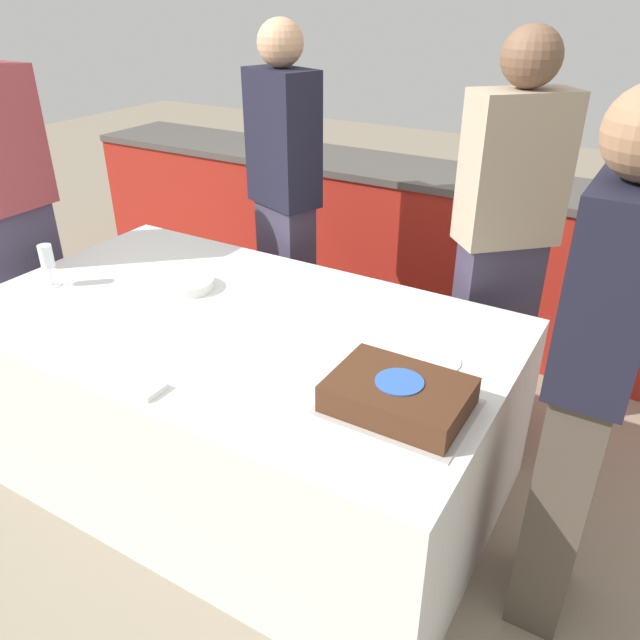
{
  "coord_description": "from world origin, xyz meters",
  "views": [
    {
      "loc": [
        1.33,
        -1.6,
        1.84
      ],
      "look_at": [
        0.38,
        0.0,
        0.83
      ],
      "focal_mm": 35.0,
      "sensor_mm": 36.0,
      "label": 1
    }
  ],
  "objects_px": {
    "plate_stack": "(188,284)",
    "person_standing_back": "(285,204)",
    "cake": "(398,395)",
    "person_cutting_cake": "(503,245)",
    "person_seated_left": "(10,217)",
    "person_seated_right": "(591,383)",
    "wine_glass": "(47,258)"
  },
  "relations": [
    {
      "from": "wine_glass",
      "to": "person_seated_left",
      "type": "bearing_deg",
      "value": 160.59
    },
    {
      "from": "cake",
      "to": "person_seated_left",
      "type": "xyz_separation_m",
      "value": [
        -2.01,
        0.19,
        0.14
      ]
    },
    {
      "from": "person_cutting_cake",
      "to": "person_seated_left",
      "type": "relative_size",
      "value": 0.98
    },
    {
      "from": "cake",
      "to": "person_seated_left",
      "type": "height_order",
      "value": "person_seated_left"
    },
    {
      "from": "wine_glass",
      "to": "person_cutting_cake",
      "type": "relative_size",
      "value": 0.1
    },
    {
      "from": "person_cutting_cake",
      "to": "person_seated_right",
      "type": "bearing_deg",
      "value": 77.44
    },
    {
      "from": "person_seated_left",
      "to": "person_standing_back",
      "type": "relative_size",
      "value": 1.02
    },
    {
      "from": "cake",
      "to": "person_seated_right",
      "type": "relative_size",
      "value": 0.26
    },
    {
      "from": "person_seated_left",
      "to": "person_seated_right",
      "type": "xyz_separation_m",
      "value": [
        2.49,
        0.0,
        -0.04
      ]
    },
    {
      "from": "wine_glass",
      "to": "person_seated_left",
      "type": "xyz_separation_m",
      "value": [
        -0.42,
        0.15,
        0.06
      ]
    },
    {
      "from": "person_seated_right",
      "to": "person_standing_back",
      "type": "height_order",
      "value": "person_standing_back"
    },
    {
      "from": "plate_stack",
      "to": "person_standing_back",
      "type": "xyz_separation_m",
      "value": [
        0.02,
        0.7,
        0.15
      ]
    },
    {
      "from": "cake",
      "to": "person_cutting_cake",
      "type": "height_order",
      "value": "person_cutting_cake"
    },
    {
      "from": "person_cutting_cake",
      "to": "person_seated_left",
      "type": "xyz_separation_m",
      "value": [
        -2.01,
        -0.82,
        0.01
      ]
    },
    {
      "from": "person_cutting_cake",
      "to": "person_seated_left",
      "type": "bearing_deg",
      "value": -21.07
    },
    {
      "from": "plate_stack",
      "to": "person_standing_back",
      "type": "relative_size",
      "value": 0.12
    },
    {
      "from": "person_seated_left",
      "to": "person_seated_right",
      "type": "height_order",
      "value": "person_seated_left"
    },
    {
      "from": "person_seated_right",
      "to": "person_cutting_cake",
      "type": "bearing_deg",
      "value": -149.42
    },
    {
      "from": "cake",
      "to": "person_standing_back",
      "type": "relative_size",
      "value": 0.25
    },
    {
      "from": "cake",
      "to": "person_standing_back",
      "type": "distance_m",
      "value": 1.47
    },
    {
      "from": "plate_stack",
      "to": "person_cutting_cake",
      "type": "height_order",
      "value": "person_cutting_cake"
    },
    {
      "from": "plate_stack",
      "to": "person_cutting_cake",
      "type": "distance_m",
      "value": 1.3
    },
    {
      "from": "plate_stack",
      "to": "person_seated_left",
      "type": "distance_m",
      "value": 0.95
    },
    {
      "from": "person_cutting_cake",
      "to": "person_seated_right",
      "type": "xyz_separation_m",
      "value": [
        0.48,
        -0.82,
        -0.03
      ]
    },
    {
      "from": "plate_stack",
      "to": "person_standing_back",
      "type": "bearing_deg",
      "value": 88.5
    },
    {
      "from": "person_cutting_cake",
      "to": "person_standing_back",
      "type": "height_order",
      "value": "person_cutting_cake"
    },
    {
      "from": "person_seated_right",
      "to": "cake",
      "type": "bearing_deg",
      "value": -68.1
    },
    {
      "from": "cake",
      "to": "person_cutting_cake",
      "type": "bearing_deg",
      "value": 90.0
    },
    {
      "from": "cake",
      "to": "person_cutting_cake",
      "type": "relative_size",
      "value": 0.25
    },
    {
      "from": "plate_stack",
      "to": "person_seated_left",
      "type": "height_order",
      "value": "person_seated_left"
    },
    {
      "from": "plate_stack",
      "to": "person_cutting_cake",
      "type": "bearing_deg",
      "value": 32.8
    },
    {
      "from": "wine_glass",
      "to": "person_standing_back",
      "type": "height_order",
      "value": "person_standing_back"
    }
  ]
}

